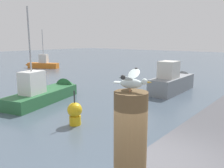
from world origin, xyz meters
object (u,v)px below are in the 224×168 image
(boat_grey, at_px, (175,81))
(boat_green, at_px, (50,91))
(seagull, at_px, (132,80))
(channel_buoy, at_px, (75,113))
(mooring_post, at_px, (130,144))
(boat_orange, at_px, (41,64))

(boat_grey, bearing_deg, boat_green, 145.81)
(seagull, xyz_separation_m, boat_green, (5.42, 9.04, -2.35))
(boat_grey, relative_size, channel_buoy, 3.74)
(mooring_post, relative_size, seagull, 1.91)
(boat_green, bearing_deg, channel_buoy, -113.77)
(mooring_post, bearing_deg, boat_orange, 58.44)
(boat_orange, relative_size, boat_green, 0.78)
(boat_grey, relative_size, boat_green, 0.91)
(channel_buoy, bearing_deg, mooring_post, -125.87)
(boat_orange, xyz_separation_m, boat_green, (-7.71, -12.34, -0.03))
(boat_grey, height_order, boat_green, boat_green)
(boat_green, bearing_deg, boat_grey, -34.19)
(seagull, xyz_separation_m, boat_orange, (13.13, 21.38, -2.32))
(boat_orange, bearing_deg, boat_grey, -94.96)
(seagull, relative_size, boat_grey, 0.12)
(seagull, distance_m, channel_buoy, 6.72)
(seagull, height_order, boat_orange, boat_orange)
(mooring_post, xyz_separation_m, boat_orange, (13.13, 21.38, -1.64))
(boat_grey, xyz_separation_m, boat_green, (-6.27, 4.26, -0.18))
(boat_orange, height_order, channel_buoy, boat_orange)
(mooring_post, height_order, channel_buoy, mooring_post)
(seagull, bearing_deg, boat_green, 59.04)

